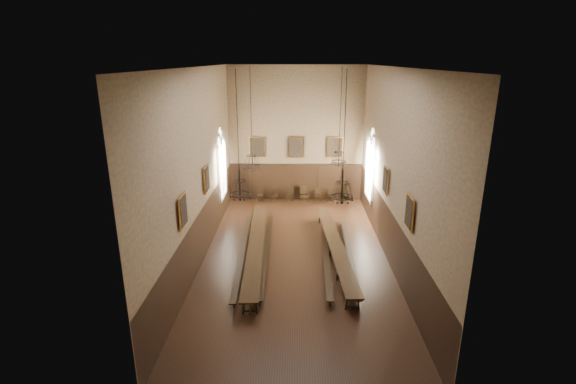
{
  "coord_description": "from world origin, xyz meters",
  "views": [
    {
      "loc": [
        -0.0,
        -18.59,
        9.34
      ],
      "look_at": [
        -0.39,
        1.5,
        2.91
      ],
      "focal_mm": 26.0,
      "sensor_mm": 36.0,
      "label": 1
    }
  ],
  "objects_px": {
    "bench_right_inner": "(325,251)",
    "chair_6": "(331,197)",
    "chair_2": "(274,197)",
    "chair_5": "(318,198)",
    "chair_3": "(290,197)",
    "chandelier_front_left": "(240,186)",
    "table_left": "(257,250)",
    "chandelier_back_right": "(339,155)",
    "bench_left_inner": "(266,252)",
    "bench_right_outer": "(349,253)",
    "table_right": "(335,250)",
    "chandelier_front_right": "(342,189)",
    "chair_7": "(347,197)",
    "chair_4": "(304,197)",
    "bench_left_outer": "(243,253)",
    "chair_1": "(260,197)",
    "chandelier_back_left": "(252,160)"
  },
  "relations": [
    {
      "from": "bench_right_inner",
      "to": "chair_7",
      "type": "height_order",
      "value": "chair_7"
    },
    {
      "from": "chair_2",
      "to": "chair_5",
      "type": "bearing_deg",
      "value": 6.65
    },
    {
      "from": "chandelier_front_right",
      "to": "chair_7",
      "type": "bearing_deg",
      "value": 81.67
    },
    {
      "from": "chandelier_front_right",
      "to": "chair_2",
      "type": "bearing_deg",
      "value": 106.15
    },
    {
      "from": "chair_3",
      "to": "chair_6",
      "type": "distance_m",
      "value": 2.8
    },
    {
      "from": "bench_right_outer",
      "to": "chandelier_front_left",
      "type": "xyz_separation_m",
      "value": [
        -4.93,
        -2.41,
        4.12
      ]
    },
    {
      "from": "bench_right_inner",
      "to": "chair_4",
      "type": "relative_size",
      "value": 9.26
    },
    {
      "from": "table_right",
      "to": "chandelier_front_right",
      "type": "relative_size",
      "value": 1.98
    },
    {
      "from": "table_right",
      "to": "chandelier_back_left",
      "type": "bearing_deg",
      "value": 145.79
    },
    {
      "from": "bench_left_outer",
      "to": "chair_5",
      "type": "distance_m",
      "value": 9.57
    },
    {
      "from": "chair_5",
      "to": "chair_7",
      "type": "relative_size",
      "value": 0.89
    },
    {
      "from": "chair_7",
      "to": "chandelier_back_right",
      "type": "height_order",
      "value": "chandelier_back_right"
    },
    {
      "from": "bench_right_inner",
      "to": "chair_2",
      "type": "relative_size",
      "value": 11.05
    },
    {
      "from": "chandelier_back_right",
      "to": "chair_4",
      "type": "bearing_deg",
      "value": 106.08
    },
    {
      "from": "chair_3",
      "to": "chair_5",
      "type": "height_order",
      "value": "chair_3"
    },
    {
      "from": "chair_7",
      "to": "chandelier_front_right",
      "type": "distance_m",
      "value": 12.26
    },
    {
      "from": "chair_5",
      "to": "chandelier_back_left",
      "type": "relative_size",
      "value": 0.17
    },
    {
      "from": "bench_right_outer",
      "to": "chair_2",
      "type": "xyz_separation_m",
      "value": [
        -4.11,
        8.53,
        0.0
      ]
    },
    {
      "from": "chandelier_front_left",
      "to": "chair_3",
      "type": "bearing_deg",
      "value": 80.13
    },
    {
      "from": "chair_3",
      "to": "bench_left_inner",
      "type": "bearing_deg",
      "value": -77.77
    },
    {
      "from": "chair_3",
      "to": "chair_5",
      "type": "relative_size",
      "value": 1.07
    },
    {
      "from": "chair_4",
      "to": "chair_7",
      "type": "height_order",
      "value": "chair_4"
    },
    {
      "from": "bench_left_outer",
      "to": "chair_4",
      "type": "xyz_separation_m",
      "value": [
        3.12,
        8.65,
        0.05
      ]
    },
    {
      "from": "table_right",
      "to": "bench_left_outer",
      "type": "xyz_separation_m",
      "value": [
        -4.52,
        -0.16,
        -0.12
      ]
    },
    {
      "from": "bench_left_outer",
      "to": "chair_6",
      "type": "height_order",
      "value": "chair_6"
    },
    {
      "from": "bench_left_inner",
      "to": "table_right",
      "type": "bearing_deg",
      "value": 0.01
    },
    {
      "from": "bench_right_inner",
      "to": "chair_6",
      "type": "bearing_deg",
      "value": 83.56
    },
    {
      "from": "chair_6",
      "to": "chandelier_back_left",
      "type": "xyz_separation_m",
      "value": [
        -4.73,
        -5.56,
        3.9
      ]
    },
    {
      "from": "chair_4",
      "to": "chandelier_back_right",
      "type": "relative_size",
      "value": 0.21
    },
    {
      "from": "bench_right_outer",
      "to": "chair_2",
      "type": "height_order",
      "value": "chair_2"
    },
    {
      "from": "chair_1",
      "to": "chandelier_back_left",
      "type": "height_order",
      "value": "chandelier_back_left"
    },
    {
      "from": "chair_1",
      "to": "chandelier_front_left",
      "type": "xyz_separation_m",
      "value": [
        0.15,
        -10.88,
        4.1
      ]
    },
    {
      "from": "chair_3",
      "to": "chandelier_front_right",
      "type": "bearing_deg",
      "value": -59.85
    },
    {
      "from": "chair_7",
      "to": "table_right",
      "type": "bearing_deg",
      "value": -117.17
    },
    {
      "from": "bench_right_inner",
      "to": "chandelier_back_right",
      "type": "height_order",
      "value": "chandelier_back_right"
    },
    {
      "from": "table_left",
      "to": "chandelier_back_right",
      "type": "bearing_deg",
      "value": 33.37
    },
    {
      "from": "table_right",
      "to": "chandelier_front_left",
      "type": "height_order",
      "value": "chandelier_front_left"
    },
    {
      "from": "table_left",
      "to": "bench_left_inner",
      "type": "xyz_separation_m",
      "value": [
        0.47,
        0.1,
        -0.15
      ]
    },
    {
      "from": "table_right",
      "to": "bench_left_outer",
      "type": "height_order",
      "value": "table_right"
    },
    {
      "from": "table_left",
      "to": "chandelier_back_right",
      "type": "relative_size",
      "value": 2.15
    },
    {
      "from": "chair_1",
      "to": "chair_3",
      "type": "relative_size",
      "value": 0.94
    },
    {
      "from": "chair_5",
      "to": "chandelier_back_left",
      "type": "bearing_deg",
      "value": -112.26
    },
    {
      "from": "chair_3",
      "to": "chandelier_front_left",
      "type": "xyz_separation_m",
      "value": [
        -1.91,
        -10.97,
        4.09
      ]
    },
    {
      "from": "bench_left_inner",
      "to": "bench_right_inner",
      "type": "relative_size",
      "value": 0.96
    },
    {
      "from": "chair_3",
      "to": "chandelier_front_left",
      "type": "distance_m",
      "value": 11.86
    },
    {
      "from": "bench_left_inner",
      "to": "bench_right_inner",
      "type": "distance_m",
      "value": 2.92
    },
    {
      "from": "chair_5",
      "to": "chandelier_back_right",
      "type": "xyz_separation_m",
      "value": [
        0.72,
        -5.87,
        4.32
      ]
    },
    {
      "from": "chair_2",
      "to": "chair_7",
      "type": "bearing_deg",
      "value": 7.77
    },
    {
      "from": "chandelier_front_right",
      "to": "bench_left_inner",
      "type": "bearing_deg",
      "value": 138.7
    },
    {
      "from": "chair_7",
      "to": "chair_6",
      "type": "bearing_deg",
      "value": 168.63
    }
  ]
}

